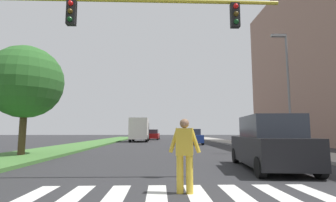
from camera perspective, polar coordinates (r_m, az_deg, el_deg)
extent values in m
plane|color=#2D2D30|center=(29.19, -1.23, -9.57)|extent=(140.00, 140.00, 0.00)
cube|color=silver|center=(6.47, -28.64, -18.47)|extent=(0.45, 2.20, 0.01)
cube|color=silver|center=(6.14, -20.65, -19.53)|extent=(0.45, 2.20, 0.01)
cube|color=silver|center=(5.94, -11.84, -20.28)|extent=(0.45, 2.20, 0.01)
cube|color=silver|center=(5.86, -2.54, -20.59)|extent=(0.45, 2.20, 0.01)
cube|color=silver|center=(5.92, 6.79, -20.40)|extent=(0.45, 2.20, 0.01)
cube|color=silver|center=(6.12, 15.68, -19.76)|extent=(0.45, 2.20, 0.01)
cube|color=silver|center=(6.43, 23.77, -18.79)|extent=(0.45, 2.20, 0.01)
cube|color=silver|center=(6.85, 30.90, -17.63)|extent=(0.45, 2.20, 0.01)
cube|color=#477A38|center=(28.14, -17.20, -9.22)|extent=(3.91, 64.00, 0.15)
cylinder|color=#4C3823|center=(15.89, -29.90, -5.43)|extent=(0.36, 0.36, 2.77)
sphere|color=#2D6628|center=(16.12, -29.36, 3.78)|extent=(4.01, 4.01, 4.01)
cube|color=#9E9991|center=(28.54, 15.90, -9.23)|extent=(3.00, 64.00, 0.15)
cylinder|color=gold|center=(8.77, -8.11, 21.50)|extent=(9.46, 0.12, 0.12)
cube|color=black|center=(8.96, -20.92, 18.04)|extent=(0.28, 0.20, 0.80)
sphere|color=red|center=(8.97, -21.10, 19.86)|extent=(0.16, 0.16, 0.16)
sphere|color=#4C380F|center=(8.86, -21.18, 18.35)|extent=(0.16, 0.16, 0.16)
sphere|color=#0F3F19|center=(8.75, -21.25, 16.81)|extent=(0.16, 0.16, 0.16)
cube|color=black|center=(8.86, 14.84, 18.10)|extent=(0.28, 0.20, 0.80)
sphere|color=red|center=(8.87, 15.03, 19.95)|extent=(0.16, 0.16, 0.16)
sphere|color=#4C380F|center=(8.76, 15.08, 18.42)|extent=(0.16, 0.16, 0.16)
sphere|color=#0F3F19|center=(8.65, 15.14, 16.86)|extent=(0.16, 0.16, 0.16)
cylinder|color=slate|center=(17.69, 25.56, 1.98)|extent=(0.14, 0.14, 7.50)
cube|color=gray|center=(18.35, 23.53, 13.35)|extent=(0.90, 0.24, 0.16)
cylinder|color=gold|center=(6.00, 4.88, -16.14)|extent=(0.19, 0.19, 0.85)
cylinder|color=gold|center=(6.03, 2.71, -16.12)|extent=(0.19, 0.19, 0.85)
cube|color=gold|center=(5.94, 3.74, -9.12)|extent=(0.42, 0.32, 0.62)
cylinder|color=gold|center=(5.92, 6.07, -8.80)|extent=(0.28, 0.14, 0.58)
cylinder|color=gold|center=(5.97, 1.42, -8.82)|extent=(0.28, 0.14, 0.58)
sphere|color=#8C664C|center=(5.94, 3.71, -5.07)|extent=(0.26, 0.26, 0.22)
cube|color=black|center=(10.32, 21.75, -10.22)|extent=(2.35, 4.77, 0.96)
cube|color=#2D333D|center=(10.08, 21.93, -5.33)|extent=(1.92, 2.68, 0.79)
cylinder|color=black|center=(11.93, 14.97, -11.79)|extent=(0.28, 0.66, 0.64)
cylinder|color=black|center=(12.37, 23.05, -11.29)|extent=(0.28, 0.66, 0.64)
cylinder|color=black|center=(8.34, 20.04, -13.85)|extent=(0.28, 0.66, 0.64)
cylinder|color=black|center=(8.97, 31.03, -12.78)|extent=(0.28, 0.66, 0.64)
cube|color=navy|center=(27.82, 5.61, -8.42)|extent=(1.72, 4.24, 0.78)
cube|color=#2D333D|center=(28.02, 5.53, -6.95)|extent=(1.51, 1.91, 0.64)
cylinder|color=black|center=(26.30, 7.80, -9.12)|extent=(0.22, 0.64, 0.64)
cylinder|color=black|center=(26.08, 4.42, -9.18)|extent=(0.22, 0.64, 0.64)
cylinder|color=black|center=(29.59, 6.67, -8.87)|extent=(0.22, 0.64, 0.64)
cylinder|color=black|center=(29.39, 3.66, -8.92)|extent=(0.22, 0.64, 0.64)
cube|color=maroon|center=(42.75, -3.34, -7.85)|extent=(2.12, 4.38, 0.81)
cube|color=#2D333D|center=(42.53, -3.35, -6.87)|extent=(1.74, 2.02, 0.66)
cylinder|color=black|center=(44.52, -4.23, -8.20)|extent=(0.26, 0.65, 0.64)
cylinder|color=black|center=(44.37, -2.05, -8.22)|extent=(0.26, 0.65, 0.64)
cylinder|color=black|center=(41.17, -4.73, -8.31)|extent=(0.26, 0.65, 0.64)
cylinder|color=black|center=(41.01, -2.37, -8.33)|extent=(0.26, 0.65, 0.64)
cube|color=#474C51|center=(58.78, -4.98, -7.55)|extent=(2.08, 4.24, 0.81)
cube|color=#2D333D|center=(58.57, -5.00, -6.83)|extent=(1.73, 1.95, 0.66)
cylinder|color=black|center=(60.49, -5.62, -7.82)|extent=(0.26, 0.65, 0.64)
cylinder|color=black|center=(60.32, -4.01, -7.83)|extent=(0.26, 0.65, 0.64)
cylinder|color=black|center=(57.28, -6.01, -7.87)|extent=(0.26, 0.65, 0.64)
cylinder|color=black|center=(57.09, -4.32, -7.89)|extent=(0.26, 0.65, 0.64)
cube|color=black|center=(36.86, -6.16, -6.71)|extent=(2.30, 2.00, 2.20)
cube|color=beige|center=(33.77, -6.53, -6.19)|extent=(2.30, 4.20, 2.70)
cylinder|color=black|center=(36.96, -7.82, -8.23)|extent=(0.30, 0.90, 0.90)
cylinder|color=black|center=(36.81, -4.53, -8.28)|extent=(0.30, 0.90, 0.90)
cylinder|color=black|center=(32.84, -8.55, -8.41)|extent=(0.30, 0.90, 0.90)
cylinder|color=black|center=(32.67, -4.85, -8.47)|extent=(0.30, 0.90, 0.90)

